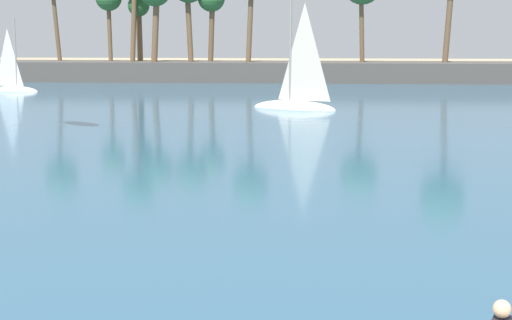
{
  "coord_description": "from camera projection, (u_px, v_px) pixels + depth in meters",
  "views": [
    {
      "loc": [
        3.28,
        -2.35,
        4.69
      ],
      "look_at": [
        2.11,
        13.93,
        2.03
      ],
      "focal_mm": 56.47,
      "sensor_mm": 36.0,
      "label": 1
    }
  ],
  "objects": [
    {
      "name": "sailboat_near_shore",
      "position": [
        296.0,
        97.0,
        46.99
      ],
      "size": [
        5.47,
        3.63,
        7.67
      ],
      "color": "white",
      "rests_on": "sea"
    },
    {
      "name": "palm_headland",
      "position": [
        236.0,
        44.0,
        72.14
      ],
      "size": [
        105.34,
        6.17,
        12.75
      ],
      "color": "#514C47",
      "rests_on": "ground"
    },
    {
      "name": "sea",
      "position": [
        270.0,
        92.0,
        60.69
      ],
      "size": [
        220.0,
        103.7,
        0.06
      ],
      "primitive_type": "cube",
      "color": "#33607F",
      "rests_on": "ground"
    },
    {
      "name": "sailboat_mid_bay",
      "position": [
        14.0,
        84.0,
        60.56
      ],
      "size": [
        4.2,
        2.32,
        5.84
      ],
      "color": "white",
      "rests_on": "sea"
    }
  ]
}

